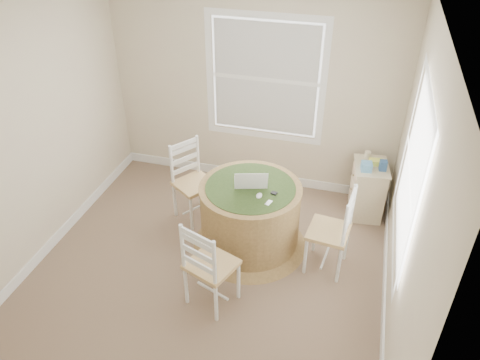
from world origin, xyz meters
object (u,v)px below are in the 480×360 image
(round_table, at_px, (250,214))
(laptop, at_px, (251,182))
(chair_near, at_px, (212,264))
(chair_right, at_px, (329,231))
(corner_chest, at_px, (367,190))
(chair_left, at_px, (195,184))

(round_table, bearing_deg, laptop, 117.34)
(chair_near, relative_size, laptop, 2.32)
(chair_right, relative_size, corner_chest, 1.40)
(laptop, height_order, corner_chest, laptop)
(chair_near, relative_size, corner_chest, 1.40)
(round_table, height_order, chair_right, chair_right)
(chair_left, height_order, laptop, laptop)
(round_table, height_order, laptop, laptop)
(laptop, bearing_deg, round_table, 84.92)
(laptop, xyz_separation_m, corner_chest, (1.21, 0.90, -0.47))
(corner_chest, bearing_deg, laptop, -151.20)
(chair_near, height_order, laptop, laptop)
(chair_left, relative_size, chair_near, 1.00)
(round_table, xyz_separation_m, laptop, (-0.01, 0.04, 0.39))
(chair_left, bearing_deg, corner_chest, -37.73)
(chair_right, distance_m, laptop, 0.94)
(chair_near, distance_m, corner_chest, 2.27)
(round_table, xyz_separation_m, chair_near, (-0.14, -0.89, 0.05))
(laptop, bearing_deg, chair_near, 65.29)
(chair_left, height_order, chair_right, same)
(chair_near, height_order, chair_right, same)
(round_table, distance_m, chair_near, 0.90)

